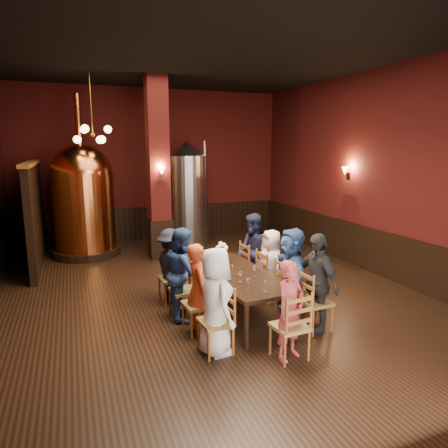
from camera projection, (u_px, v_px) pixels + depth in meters
name	position (u px, v px, depth m)	size (l,w,h in m)	color
room	(205.00, 178.00, 7.48)	(10.00, 10.02, 4.50)	black
wainscot_right	(368.00, 249.00, 9.21)	(0.08, 9.90, 1.00)	black
wainscot_back	(155.00, 222.00, 12.36)	(7.90, 0.08, 1.00)	black
column	(158.00, 170.00, 9.94)	(0.58, 0.58, 4.50)	#420E0E
partition	(35.00, 216.00, 9.49)	(0.22, 3.50, 2.40)	black
pendant_cluster	(93.00, 134.00, 9.34)	(0.90, 0.90, 1.70)	#A57226
sconce_wall	(348.00, 173.00, 9.59)	(0.20, 0.20, 0.36)	black
sconce_column	(161.00, 173.00, 9.67)	(0.20, 0.20, 0.36)	black
dining_table	(238.00, 276.00, 6.70)	(1.16, 2.46, 0.75)	black
chair_0	(216.00, 321.00, 5.50)	(0.46, 0.46, 0.92)	brown
person_0	(215.00, 301.00, 5.44)	(0.74, 0.48, 1.51)	white
chair_1	(198.00, 304.00, 6.10)	(0.46, 0.46, 0.92)	brown
person_1	(198.00, 289.00, 6.05)	(0.52, 0.34, 1.42)	#C94722
chair_2	(184.00, 290.00, 6.69)	(0.46, 0.46, 0.92)	brown
person_2	(183.00, 273.00, 6.63)	(0.74, 0.37, 1.53)	navy
chair_3	(172.00, 278.00, 7.28)	(0.46, 0.46, 0.92)	brown
person_3	(171.00, 266.00, 7.24)	(0.90, 0.52, 1.39)	black
chair_4	(316.00, 302.00, 6.20)	(0.46, 0.46, 0.92)	brown
person_4	(316.00, 282.00, 6.14)	(0.91, 0.38, 1.55)	black
chair_5	(291.00, 288.00, 6.80)	(0.46, 0.46, 0.92)	brown
person_5	(292.00, 271.00, 6.74)	(1.40, 0.45, 1.51)	navy
chair_6	(271.00, 277.00, 7.39)	(0.46, 0.46, 0.92)	brown
person_6	(271.00, 265.00, 7.35)	(0.66, 0.43, 1.35)	silver
chair_7	(253.00, 267.00, 7.98)	(0.46, 0.46, 0.92)	brown
person_7	(253.00, 252.00, 7.92)	(0.75, 0.37, 1.54)	#1C1D39
chair_8	(290.00, 326.00, 5.36)	(0.46, 0.46, 0.92)	brown
person_8	(290.00, 310.00, 5.32)	(0.50, 0.33, 1.37)	#A63739
copper_kettle	(83.00, 199.00, 10.30)	(1.74, 1.74, 4.10)	black
steel_vessel	(187.00, 193.00, 11.58)	(1.40, 1.40, 2.97)	#B2B2B7
rose_vase	(223.00, 249.00, 7.25)	(0.22, 0.22, 0.38)	white
wine_glass_0	(232.00, 270.00, 6.54)	(0.07, 0.07, 0.17)	white
wine_glass_1	(210.00, 264.00, 6.86)	(0.07, 0.07, 0.17)	white
wine_glass_2	(270.00, 273.00, 6.39)	(0.07, 0.07, 0.17)	white
wine_glass_3	(265.00, 286.00, 5.79)	(0.07, 0.07, 0.17)	white
wine_glass_4	(255.00, 271.00, 6.48)	(0.07, 0.07, 0.17)	white
wine_glass_5	(216.00, 268.00, 6.65)	(0.07, 0.07, 0.17)	white
wine_glass_6	(259.00, 268.00, 6.66)	(0.07, 0.07, 0.17)	white
wine_glass_7	(248.00, 284.00, 5.88)	(0.07, 0.07, 0.17)	white
wine_glass_8	(240.00, 277.00, 6.19)	(0.07, 0.07, 0.17)	white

